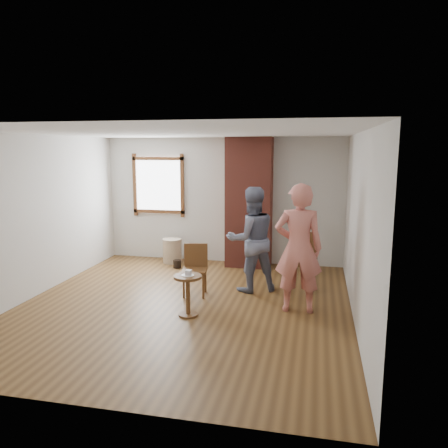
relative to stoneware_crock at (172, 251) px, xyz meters
The scene contains 12 objects.
ground 2.62m from the stoneware_crock, 67.20° to the right, with size 5.50×5.50×0.00m, color brown.
room_shell 2.56m from the stoneware_crock, 62.04° to the right, with size 5.04×5.52×2.62m.
brick_chimney 1.92m from the stoneware_crock, ahead, with size 0.90×0.50×2.60m, color brown.
stoneware_crock is the anchor object (origin of this frame).
dark_pot 0.47m from the stoneware_crock, 58.51° to the right, with size 0.16×0.16×0.16m, color black.
dining_chair_left 2.12m from the stoneware_crock, 60.79° to the right, with size 0.44×0.44×0.83m.
dining_chair_right 3.02m from the stoneware_crock, 23.70° to the right, with size 0.48×0.48×0.98m.
side_table 3.03m from the stoneware_crock, 66.88° to the right, with size 0.40×0.40×0.60m.
cake_plate 3.05m from the stoneware_crock, 66.88° to the right, with size 0.18×0.18×0.01m, color white.
cake_slice 3.06m from the stoneware_crock, 66.70° to the right, with size 0.08×0.07×0.06m, color white.
man 2.47m from the stoneware_crock, 37.49° to the right, with size 0.86×0.67×1.76m, color #16203C.
person_pink 3.59m from the stoneware_crock, 39.81° to the right, with size 0.69×0.45×1.90m, color #D8786C.
Camera 1 is at (1.94, -6.11, 2.38)m, focal length 35.00 mm.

